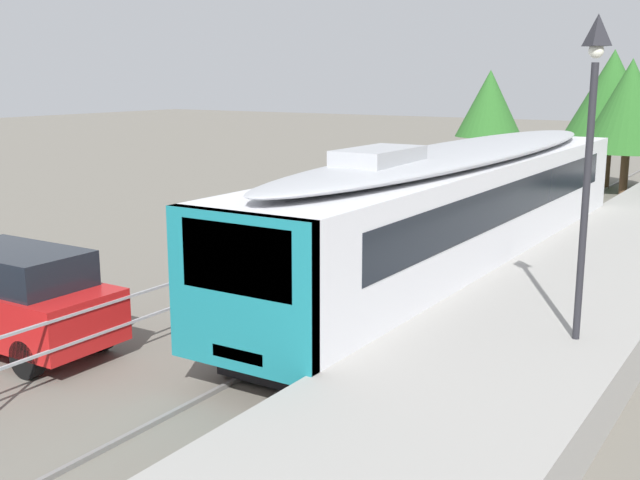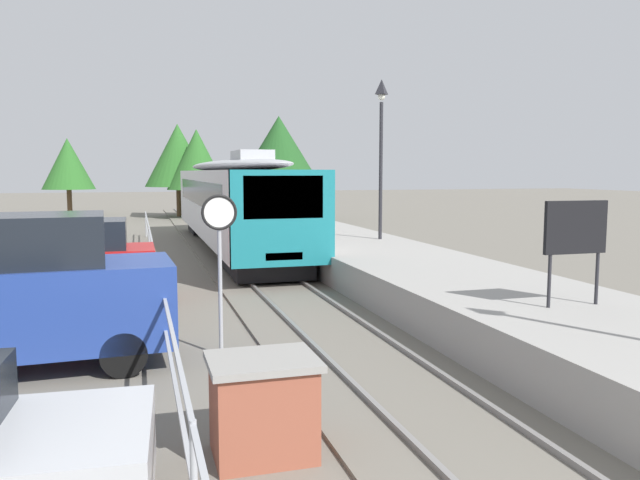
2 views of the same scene
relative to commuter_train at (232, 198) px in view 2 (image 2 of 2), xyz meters
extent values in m
plane|color=#6B665B|center=(-3.00, -1.24, -2.14)|extent=(160.00, 160.00, 0.00)
cube|color=#6B665B|center=(0.00, -1.24, -2.11)|extent=(3.20, 60.00, 0.06)
cube|color=slate|center=(-0.72, -1.24, -2.04)|extent=(0.08, 60.00, 0.08)
cube|color=slate|center=(0.72, -1.24, -2.04)|extent=(0.08, 60.00, 0.08)
cube|color=silver|center=(0.00, 0.11, -0.18)|extent=(2.80, 18.54, 2.55)
cube|color=#19757F|center=(0.00, -9.06, -0.18)|extent=(2.80, 0.24, 2.55)
cube|color=black|center=(0.00, -9.14, 0.38)|extent=(2.13, 0.08, 1.12)
cube|color=black|center=(0.00, 0.11, 0.23)|extent=(2.82, 15.57, 0.92)
ellipsoid|color=#A8AAAF|center=(0.00, 0.11, 1.28)|extent=(2.69, 17.80, 0.44)
cube|color=#A8AAAF|center=(0.00, -4.53, 1.56)|extent=(1.10, 2.20, 0.36)
cube|color=#EAE5C6|center=(0.00, -9.13, -1.17)|extent=(1.00, 0.10, 0.20)
cube|color=black|center=(0.00, -6.76, -1.73)|extent=(2.24, 3.20, 0.55)
cube|color=black|center=(0.00, 6.98, -1.73)|extent=(2.24, 3.20, 0.55)
cube|color=#999691|center=(3.25, -1.24, -1.69)|extent=(3.90, 60.00, 0.90)
cylinder|color=#232328|center=(4.26, -5.30, 1.06)|extent=(0.12, 0.12, 4.60)
pyramid|color=#232328|center=(4.26, -5.30, 3.86)|extent=(0.34, 0.34, 0.50)
sphere|color=silver|center=(4.26, -5.30, 3.54)|extent=(0.24, 0.24, 0.24)
cylinder|color=#232328|center=(2.95, -16.19, -0.79)|extent=(0.06, 0.06, 0.90)
cylinder|color=#232328|center=(3.91, -16.19, -0.79)|extent=(0.06, 0.06, 0.90)
cube|color=black|center=(3.43, -16.19, 0.11)|extent=(1.20, 0.08, 0.90)
cylinder|color=#9EA0A5|center=(-2.34, -14.41, -1.04)|extent=(0.07, 0.07, 2.20)
cylinder|color=white|center=(-2.34, -14.43, 0.36)|extent=(0.60, 0.03, 0.60)
torus|color=black|center=(-2.34, -14.45, 0.36)|extent=(0.61, 0.05, 0.61)
cube|color=brown|center=(-2.38, -18.39, -1.62)|extent=(1.10, 0.90, 1.05)
cube|color=gray|center=(-2.38, -18.39, -1.05)|extent=(1.21, 0.99, 0.08)
cube|color=#9EA0A5|center=(-3.30, -11.24, -0.94)|extent=(0.05, 36.00, 0.05)
cube|color=#9EA0A5|center=(-3.30, -11.24, -1.46)|extent=(0.05, 36.00, 0.05)
cylinder|color=#9EA0A5|center=(-3.30, -11.24, -1.52)|extent=(0.06, 0.06, 1.25)
cylinder|color=#9EA0A5|center=(-3.30, -2.24, -1.52)|extent=(0.06, 0.06, 1.25)
cylinder|color=#9EA0A5|center=(-3.30, 6.76, -1.52)|extent=(0.06, 0.06, 1.25)
cylinder|color=black|center=(-4.24, -18.72, -1.83)|extent=(0.63, 0.23, 0.62)
cube|color=navy|center=(-5.60, -14.33, -1.11)|extent=(4.99, 2.18, 1.35)
cylinder|color=black|center=(-4.03, -13.40, -1.78)|extent=(0.73, 0.27, 0.72)
cylinder|color=black|center=(-3.94, -15.11, -1.78)|extent=(0.73, 0.27, 0.72)
cube|color=red|center=(-5.60, -9.22, -1.28)|extent=(4.60, 1.91, 1.00)
cube|color=black|center=(-5.40, -9.21, -0.44)|extent=(2.90, 1.68, 0.68)
cylinder|color=black|center=(-4.08, -10.04, -1.78)|extent=(0.72, 0.24, 0.72)
cylinder|color=black|center=(-4.08, -8.38, -1.78)|extent=(0.72, 0.24, 0.72)
cylinder|color=brown|center=(0.30, 18.30, -1.15)|extent=(0.36, 0.36, 1.99)
cone|color=#286023|center=(0.30, 18.30, 1.89)|extent=(4.08, 4.08, 4.09)
cylinder|color=brown|center=(-8.52, 24.72, -1.19)|extent=(0.36, 0.36, 1.91)
cone|color=#286023|center=(-8.52, 24.72, 1.64)|extent=(3.79, 3.79, 3.76)
cylinder|color=brown|center=(5.05, 13.96, -0.99)|extent=(0.36, 0.36, 2.31)
cone|color=#1E4C1E|center=(5.05, 13.96, 2.36)|extent=(5.41, 5.41, 4.39)
cylinder|color=brown|center=(-0.84, 19.98, -1.06)|extent=(0.36, 0.36, 2.16)
cone|color=#286023|center=(-0.84, 19.98, 2.20)|extent=(4.61, 4.61, 4.36)
camera|label=1|loc=(7.31, -18.26, 3.14)|focal=43.47mm
camera|label=2|loc=(-3.66, -25.02, 1.04)|focal=34.98mm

